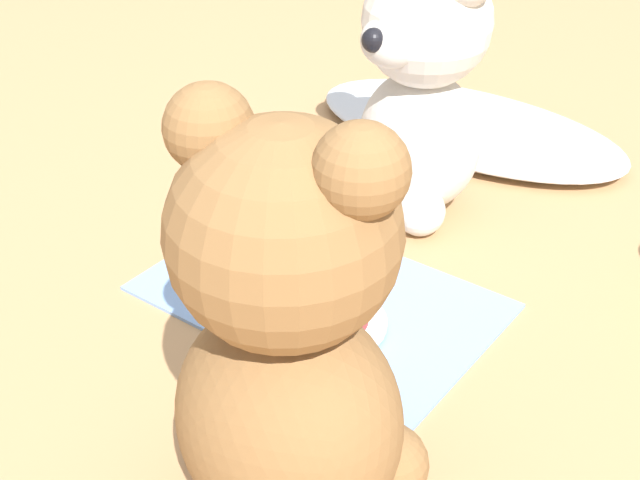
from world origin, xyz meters
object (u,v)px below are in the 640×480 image
Objects in this scene: cupcake_near_cream_bear at (264,216)px; saucer_plate at (334,323)px; teddy_bear_cream at (420,87)px; teddy_bear_tan at (291,342)px; cupcake_near_tan_bear at (335,296)px.

cupcake_near_cream_bear is 0.81× the size of saucer_plate.
saucer_plate is at bearing -64.00° from teddy_bear_cream.
cupcake_near_tan_bear is at bearing -67.66° from teddy_bear_tan.
cupcake_near_tan_bear is at bearing -56.31° from saucer_plate.
cupcake_near_tan_bear is (0.05, -0.20, -0.09)m from teddy_bear_cream.
teddy_bear_cream is at bearing 104.66° from cupcake_near_tan_bear.
teddy_bear_cream is at bearing 63.84° from cupcake_near_cream_bear.
cupcake_near_tan_bear reaches higher than saucer_plate.
teddy_bear_tan is 0.31m from cupcake_near_cream_bear.
cupcake_near_cream_bear is at bearing -52.23° from teddy_bear_tan.
teddy_bear_tan is (0.13, -0.35, 0.01)m from teddy_bear_cream.
teddy_bear_tan reaches higher than teddy_bear_cream.
teddy_bear_tan reaches higher than saucer_plate.
teddy_bear_cream is 0.22m from cupcake_near_tan_bear.
cupcake_near_cream_bear is (-0.07, -0.14, -0.09)m from teddy_bear_cream.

